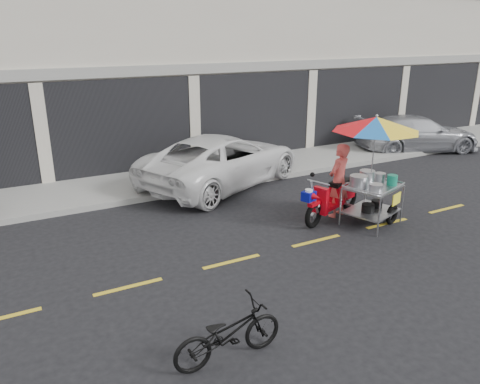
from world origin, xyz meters
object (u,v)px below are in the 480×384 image
white_pickup (222,160)px  silver_pickup (417,133)px  near_bicycle (228,333)px  food_vendor_rig (361,155)px

white_pickup → silver_pickup: bearing=-112.1°
silver_pickup → near_bicycle: bearing=142.4°
white_pickup → near_bicycle: size_ratio=3.33×
white_pickup → near_bicycle: (-3.28, -6.90, -0.31)m
silver_pickup → near_bicycle: silver_pickup is taller
near_bicycle → food_vendor_rig: 5.81m
white_pickup → near_bicycle: white_pickup is taller
near_bicycle → food_vendor_rig: size_ratio=0.54×
near_bicycle → food_vendor_rig: bearing=-59.1°
white_pickup → silver_pickup: (8.09, 0.28, -0.08)m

